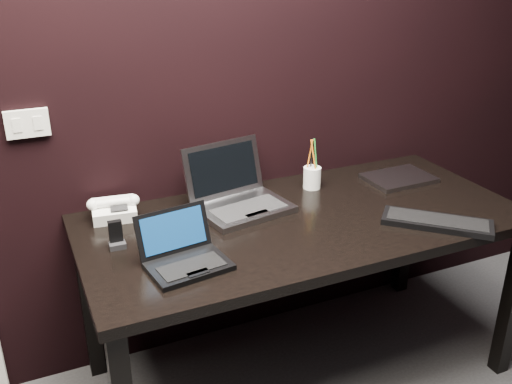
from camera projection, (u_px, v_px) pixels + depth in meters
name	position (u px, v px, depth m)	size (l,w,h in m)	color
wall_back	(191.00, 59.00, 2.19)	(4.00, 4.00, 0.00)	black
wall_switch	(27.00, 124.00, 2.02)	(0.15, 0.02, 0.10)	silver
desk	(303.00, 235.00, 2.22)	(1.70, 0.80, 0.74)	black
netbook	(184.00, 256.00, 1.86)	(0.28, 0.26, 0.16)	black
silver_laptop	(239.00, 197.00, 2.25)	(0.40, 0.37, 0.24)	gray
ext_keyboard	(437.00, 222.00, 2.13)	(0.38, 0.37, 0.03)	black
closed_laptop	(399.00, 178.00, 2.53)	(0.29, 0.22, 0.02)	gray
desk_phone	(114.00, 209.00, 2.18)	(0.20, 0.17, 0.10)	white
mobile_phone	(116.00, 237.00, 1.96)	(0.06, 0.05, 0.10)	black
pen_cup	(312.00, 177.00, 2.44)	(0.09, 0.09, 0.22)	white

